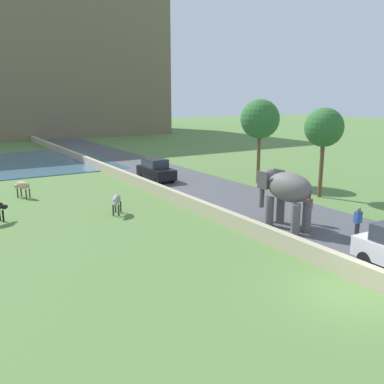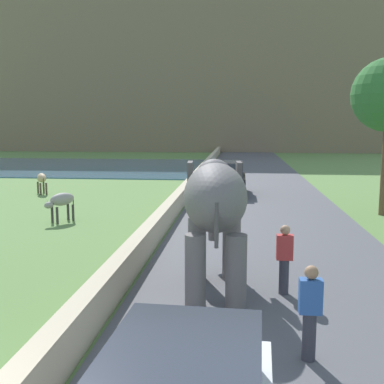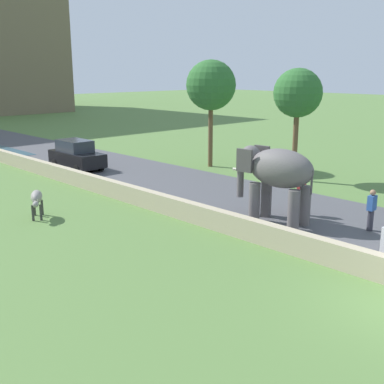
{
  "view_description": "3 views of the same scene",
  "coord_description": "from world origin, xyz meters",
  "px_view_note": "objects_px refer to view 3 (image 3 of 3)",
  "views": [
    {
      "loc": [
        -11.55,
        -8.43,
        6.71
      ],
      "look_at": [
        -0.01,
        10.28,
        1.66
      ],
      "focal_mm": 38.9,
      "sensor_mm": 36.0,
      "label": 1
    },
    {
      "loc": [
        3.93,
        -3.68,
        3.83
      ],
      "look_at": [
        2.33,
        12.13,
        1.51
      ],
      "focal_mm": 43.65,
      "sensor_mm": 36.0,
      "label": 2
    },
    {
      "loc": [
        -11.52,
        -4.1,
        5.84
      ],
      "look_at": [
        1.44,
        9.31,
        1.14
      ],
      "focal_mm": 44.92,
      "sensor_mm": 36.0,
      "label": 3
    }
  ],
  "objects_px": {
    "person_beside_elephant": "(301,196)",
    "person_trailing": "(371,210)",
    "elephant": "(276,173)",
    "cow_grey": "(37,198)",
    "car_black": "(76,155)"
  },
  "relations": [
    {
      "from": "person_beside_elephant",
      "to": "person_trailing",
      "type": "relative_size",
      "value": 1.0
    },
    {
      "from": "elephant",
      "to": "person_beside_elephant",
      "type": "distance_m",
      "value": 1.96
    },
    {
      "from": "cow_grey",
      "to": "person_trailing",
      "type": "bearing_deg",
      "value": -51.67
    },
    {
      "from": "elephant",
      "to": "person_beside_elephant",
      "type": "height_order",
      "value": "elephant"
    },
    {
      "from": "person_beside_elephant",
      "to": "car_black",
      "type": "relative_size",
      "value": 0.41
    },
    {
      "from": "car_black",
      "to": "person_beside_elephant",
      "type": "bearing_deg",
      "value": -84.11
    },
    {
      "from": "person_trailing",
      "to": "elephant",
      "type": "bearing_deg",
      "value": 118.06
    },
    {
      "from": "elephant",
      "to": "cow_grey",
      "type": "xyz_separation_m",
      "value": [
        -6.41,
        7.08,
        -1.2
      ]
    },
    {
      "from": "car_black",
      "to": "person_trailing",
      "type": "bearing_deg",
      "value": -84.68
    },
    {
      "from": "elephant",
      "to": "person_trailing",
      "type": "xyz_separation_m",
      "value": [
        1.68,
        -3.16,
        -1.16
      ]
    },
    {
      "from": "elephant",
      "to": "person_trailing",
      "type": "bearing_deg",
      "value": -61.94
    },
    {
      "from": "person_beside_elephant",
      "to": "person_trailing",
      "type": "height_order",
      "value": "same"
    },
    {
      "from": "person_beside_elephant",
      "to": "car_black",
      "type": "height_order",
      "value": "car_black"
    },
    {
      "from": "elephant",
      "to": "person_trailing",
      "type": "height_order",
      "value": "elephant"
    },
    {
      "from": "elephant",
      "to": "cow_grey",
      "type": "relative_size",
      "value": 2.58
    }
  ]
}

